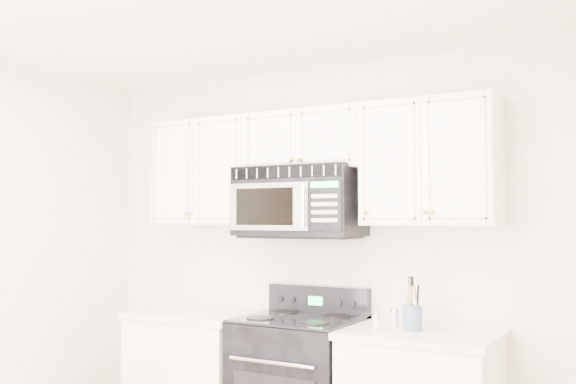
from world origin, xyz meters
The scene contains 7 objects.
room centered at (0.00, 0.00, 1.30)m, with size 3.51×3.51×2.61m.
base_cabinet_left centered at (-0.80, 1.44, 0.43)m, with size 0.86×0.65×0.92m.
upper_cabinets centered at (0.00, 1.58, 1.93)m, with size 2.44×0.37×0.75m.
microwave centered at (-0.05, 1.54, 1.68)m, with size 0.82×0.46×0.45m.
utensil_crock centered at (0.75, 1.44, 1.00)m, with size 0.11×0.11×0.30m.
shaker_salt centered at (0.56, 1.36, 0.97)m, with size 0.04×0.04×0.10m.
shaker_pepper centered at (0.63, 1.46, 0.98)m, with size 0.05×0.05×0.11m.
Camera 1 is at (1.97, -2.14, 1.56)m, focal length 40.00 mm.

